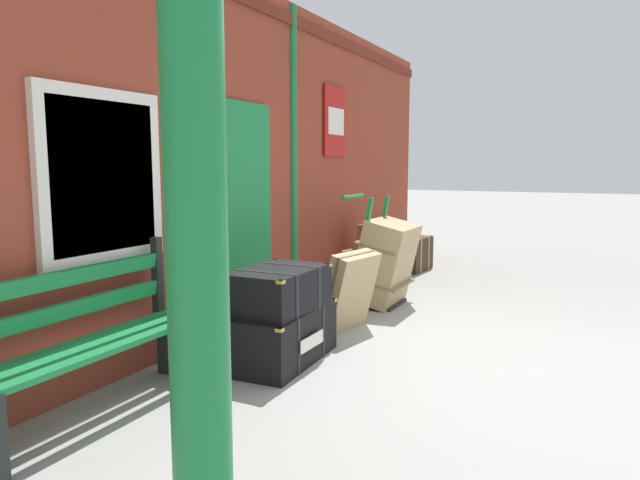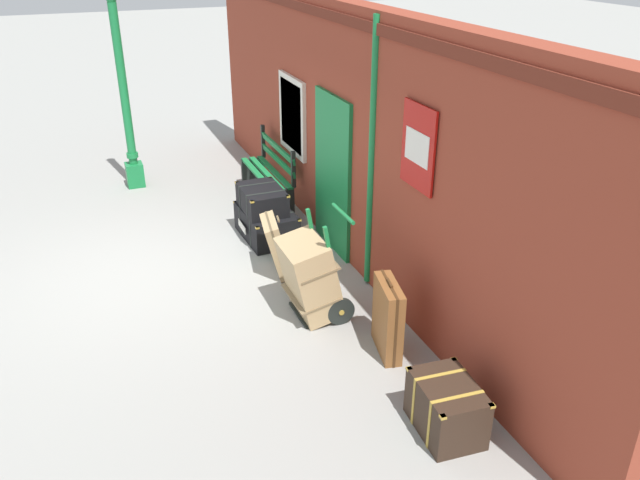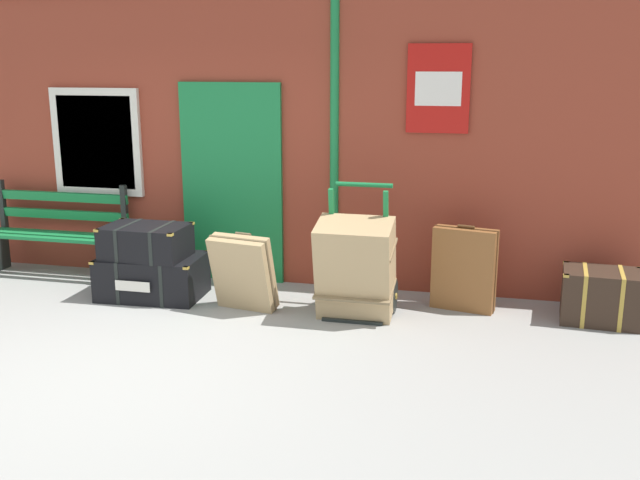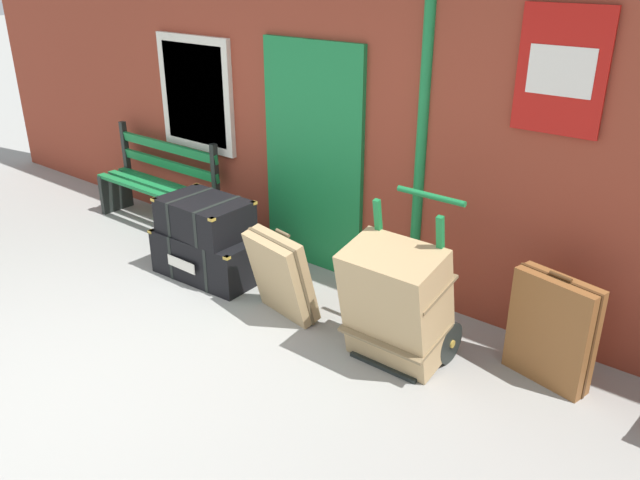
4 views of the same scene
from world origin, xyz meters
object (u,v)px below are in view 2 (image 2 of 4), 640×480
lamp_post (127,118)px  large_brown_trunk (310,277)px  corner_trunk (446,408)px  platform_bench (269,173)px  suitcase_oxblood (388,318)px  steamer_trunk_base (267,224)px  suitcase_caramel (277,246)px  porters_trolley (324,290)px  steamer_trunk_middle (262,199)px

lamp_post → large_brown_trunk: bearing=15.2°
lamp_post → corner_trunk: (7.04, 1.74, -0.94)m
platform_bench → suitcase_oxblood: 4.42m
steamer_trunk_base → large_brown_trunk: (2.10, -0.15, 0.27)m
steamer_trunk_base → corner_trunk: (4.28, 0.28, 0.03)m
lamp_post → suitcase_caramel: size_ratio=4.10×
lamp_post → steamer_trunk_base: (2.76, 1.47, -0.97)m
suitcase_oxblood → porters_trolley: bearing=-162.0°
suitcase_caramel → suitcase_oxblood: bearing=14.4°
porters_trolley → suitcase_caramel: (-1.07, -0.21, 0.10)m
steamer_trunk_middle → suitcase_caramel: suitcase_caramel is taller
lamp_post → corner_trunk: bearing=13.9°
lamp_post → suitcase_oxblood: bearing=17.3°
platform_bench → suitcase_caramel: platform_bench is taller
lamp_post → platform_bench: lamp_post is taller
large_brown_trunk → suitcase_oxblood: large_brown_trunk is taller
steamer_trunk_middle → corner_trunk: bearing=4.3°
porters_trolley → corner_trunk: bearing=6.6°
platform_bench → suitcase_caramel: 2.49m
lamp_post → large_brown_trunk: 5.08m
steamer_trunk_middle → porters_trolley: 2.14m
porters_trolley → steamer_trunk_base: bearing=-179.3°
steamer_trunk_middle → porters_trolley: bearing=1.9°
lamp_post → platform_bench: size_ratio=1.93×
lamp_post → large_brown_trunk: size_ratio=3.24×
lamp_post → platform_bench: (1.39, 1.95, -0.74)m
lamp_post → suitcase_caramel: 4.08m
steamer_trunk_base → corner_trunk: bearing=3.7°
platform_bench → large_brown_trunk: size_ratio=1.68×
steamer_trunk_base → large_brown_trunk: size_ratio=1.09×
steamer_trunk_middle → large_brown_trunk: bearing=-2.8°
platform_bench → corner_trunk: 5.65m
lamp_post → porters_trolley: bearing=17.1°
platform_bench → suitcase_oxblood: platform_bench is taller
large_brown_trunk → porters_trolley: bearing=90.0°
steamer_trunk_base → steamer_trunk_middle: bearing=-118.4°
porters_trolley → corner_trunk: porters_trolley is taller
porters_trolley → suitcase_oxblood: size_ratio=1.45×
steamer_trunk_base → large_brown_trunk: bearing=-4.0°
platform_bench → corner_trunk: size_ratio=2.20×
suitcase_oxblood → steamer_trunk_base: bearing=-173.7°
platform_bench → porters_trolley: (3.46, -0.46, -0.17)m
porters_trolley → suitcase_oxblood: (0.95, 0.31, 0.12)m
porters_trolley → suitcase_caramel: size_ratio=1.60×
platform_bench → suitcase_oxblood: bearing=-1.9°
platform_bench → porters_trolley: 3.50m
porters_trolley → suitcase_caramel: 1.09m
steamer_trunk_middle → suitcase_oxblood: suitcase_oxblood is taller
platform_bench → porters_trolley: bearing=-7.6°
platform_bench → suitcase_caramel: bearing=-15.6°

